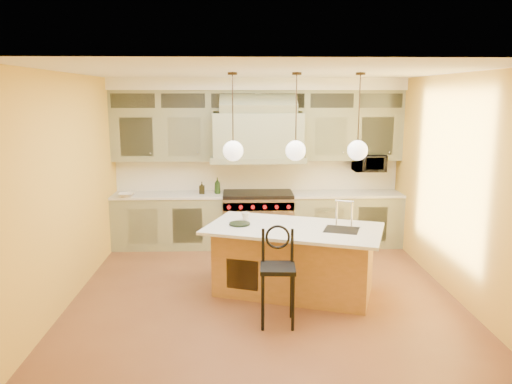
{
  "coord_description": "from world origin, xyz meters",
  "views": [
    {
      "loc": [
        -0.33,
        -6.33,
        2.62
      ],
      "look_at": [
        -0.08,
        0.7,
        1.25
      ],
      "focal_mm": 35.0,
      "sensor_mm": 36.0,
      "label": 1
    }
  ],
  "objects_px": {
    "kitchen_island": "(294,259)",
    "range": "(258,219)",
    "microwave": "(369,163)",
    "counter_stool": "(278,270)"
  },
  "relations": [
    {
      "from": "microwave",
      "to": "kitchen_island",
      "type": "bearing_deg",
      "value": -124.62
    },
    {
      "from": "range",
      "to": "counter_stool",
      "type": "height_order",
      "value": "counter_stool"
    },
    {
      "from": "range",
      "to": "counter_stool",
      "type": "xyz_separation_m",
      "value": [
        0.11,
        -3.04,
        0.16
      ]
    },
    {
      "from": "kitchen_island",
      "to": "counter_stool",
      "type": "relative_size",
      "value": 2.2
    },
    {
      "from": "kitchen_island",
      "to": "counter_stool",
      "type": "bearing_deg",
      "value": -88.91
    },
    {
      "from": "microwave",
      "to": "counter_stool",
      "type": "bearing_deg",
      "value": -120.34
    },
    {
      "from": "kitchen_island",
      "to": "microwave",
      "type": "distance_m",
      "value": 2.89
    },
    {
      "from": "range",
      "to": "microwave",
      "type": "relative_size",
      "value": 2.21
    },
    {
      "from": "kitchen_island",
      "to": "range",
      "type": "bearing_deg",
      "value": 119.85
    },
    {
      "from": "kitchen_island",
      "to": "microwave",
      "type": "bearing_deg",
      "value": 74.5
    }
  ]
}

